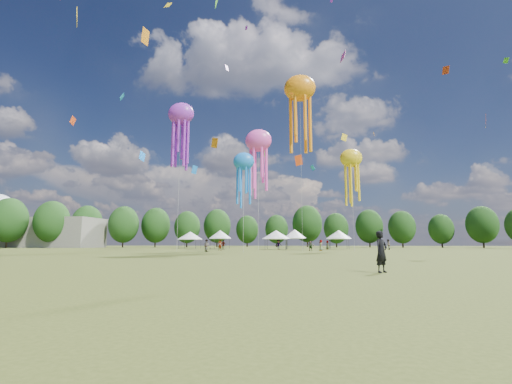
# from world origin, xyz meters

# --- Properties ---
(ground) EXTENTS (300.00, 300.00, 0.00)m
(ground) POSITION_xyz_m (0.00, 0.00, 0.00)
(ground) COLOR #384416
(ground) RESTS_ON ground
(observer_main) EXTENTS (0.73, 0.72, 1.71)m
(observer_main) POSITION_xyz_m (7.80, -2.63, 0.85)
(observer_main) COLOR black
(observer_main) RESTS_ON ground
(spectator_near) EXTENTS (1.05, 1.04, 1.71)m
(spectator_near) POSITION_xyz_m (-9.03, 30.36, 0.86)
(spectator_near) COLOR gray
(spectator_near) RESTS_ON ground
(spectators_far) EXTENTS (31.56, 19.29, 1.88)m
(spectators_far) POSITION_xyz_m (4.08, 46.40, 0.89)
(spectators_far) COLOR gray
(spectators_far) RESTS_ON ground
(festival_tents) EXTENTS (37.01, 12.49, 4.00)m
(festival_tents) POSITION_xyz_m (-5.27, 55.45, 2.92)
(festival_tents) COLOR #47474C
(festival_tents) RESTS_ON ground
(show_kites) EXTENTS (30.53, 13.89, 29.85)m
(show_kites) POSITION_xyz_m (-1.11, 38.57, 19.67)
(show_kites) COLOR #FF4BC2
(show_kites) RESTS_ON ground
(small_kites) EXTENTS (72.97, 54.15, 43.85)m
(small_kites) POSITION_xyz_m (-0.93, 42.18, 30.32)
(small_kites) COLOR #FF4BC2
(small_kites) RESTS_ON ground
(treeline) EXTENTS (201.57, 95.24, 13.43)m
(treeline) POSITION_xyz_m (-3.87, 62.51, 6.54)
(treeline) COLOR #38281C
(treeline) RESTS_ON ground
(hangar) EXTENTS (40.00, 12.00, 8.00)m
(hangar) POSITION_xyz_m (-72.00, 72.00, 4.00)
(hangar) COLOR gray
(hangar) RESTS_ON ground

